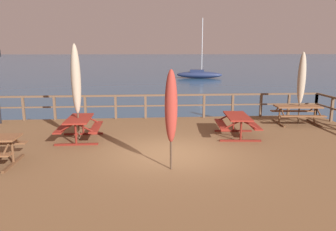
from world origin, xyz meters
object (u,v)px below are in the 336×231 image
patio_umbrella_tall_mid_left (171,107)px  sailboat_distant (199,74)px  patio_umbrella_tall_back_right (76,80)px  picnic_table_mid_right (297,111)px  picnic_table_back_left (79,124)px  patio_umbrella_tall_mid_right (302,79)px  picnic_table_front_right (237,121)px

patio_umbrella_tall_mid_left → sailboat_distant: (6.85, 34.69, -1.73)m
patio_umbrella_tall_back_right → sailboat_distant: size_ratio=0.42×
patio_umbrella_tall_mid_left → patio_umbrella_tall_back_right: patio_umbrella_tall_back_right is taller
picnic_table_mid_right → patio_umbrella_tall_mid_left: bearing=-139.8°
picnic_table_back_left → patio_umbrella_tall_mid_right: size_ratio=0.58×
patio_umbrella_tall_back_right → sailboat_distant: (9.77, 31.60, -2.16)m
picnic_table_back_left → picnic_table_mid_right: bearing=11.7°
picnic_table_front_right → picnic_table_mid_right: bearing=29.9°
patio_umbrella_tall_mid_right → patio_umbrella_tall_mid_left: bearing=-140.1°
picnic_table_back_left → patio_umbrella_tall_back_right: (-0.04, 0.03, 1.52)m
patio_umbrella_tall_back_right → patio_umbrella_tall_mid_right: patio_umbrella_tall_back_right is taller
picnic_table_back_left → picnic_table_mid_right: (8.62, 1.79, 0.00)m
sailboat_distant → patio_umbrella_tall_mid_left: bearing=-101.2°
patio_umbrella_tall_mid_left → patio_umbrella_tall_back_right: 4.28m
patio_umbrella_tall_mid_left → patio_umbrella_tall_mid_right: bearing=39.9°
picnic_table_front_right → sailboat_distant: 31.91m
picnic_table_front_right → patio_umbrella_tall_mid_left: 4.19m
picnic_table_back_left → picnic_table_mid_right: 8.80m
picnic_table_mid_right → patio_umbrella_tall_back_right: bearing=-168.5°
patio_umbrella_tall_mid_right → picnic_table_mid_right: bearing=-168.4°
patio_umbrella_tall_mid_right → sailboat_distant: sailboat_distant is taller
patio_umbrella_tall_back_right → patio_umbrella_tall_mid_right: 8.91m
picnic_table_back_left → patio_umbrella_tall_back_right: patio_umbrella_tall_back_right is taller
patio_umbrella_tall_mid_right → sailboat_distant: (1.03, 29.83, -1.99)m
picnic_table_front_right → patio_umbrella_tall_back_right: (-5.56, 0.03, 1.52)m
picnic_table_mid_right → picnic_table_back_left: bearing=-168.3°
picnic_table_mid_right → sailboat_distant: 29.87m
picnic_table_back_left → patio_umbrella_tall_mid_left: 4.35m
picnic_table_back_left → picnic_table_front_right: bearing=0.0°
patio_umbrella_tall_mid_left → patio_umbrella_tall_back_right: (-2.92, 3.10, 0.43)m
picnic_table_front_right → patio_umbrella_tall_mid_left: size_ratio=0.72×
picnic_table_front_right → patio_umbrella_tall_back_right: 5.76m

